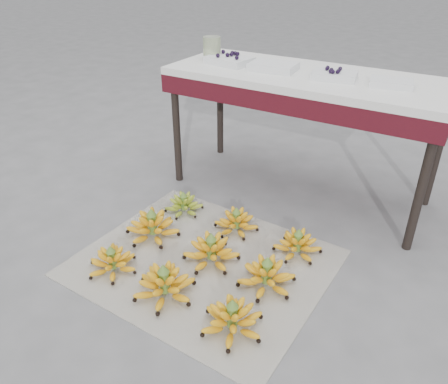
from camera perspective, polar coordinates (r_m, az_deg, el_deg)
The scene contains 17 objects.
ground at distance 2.32m, azimuth -3.98°, elevation -9.84°, with size 60.00×60.00×0.00m, color #5B5B5D.
newspaper_mat at distance 2.35m, azimuth -2.67°, elevation -9.21°, with size 1.25×1.05×0.01m, color white.
bunch_front_left at distance 2.33m, azimuth -14.38°, elevation -8.85°, with size 0.31×0.31×0.16m.
bunch_front_center at distance 2.13m, azimuth -7.78°, elevation -11.89°, with size 0.39×0.39×0.18m.
bunch_front_right at distance 1.96m, azimuth 1.09°, elevation -16.26°, with size 0.34×0.34×0.17m.
bunch_mid_left at distance 2.53m, azimuth -9.32°, elevation -4.50°, with size 0.34×0.34×0.19m.
bunch_mid_center at distance 2.32m, azimuth -1.67°, elevation -7.76°, with size 0.32×0.32×0.18m.
bunch_mid_right at distance 2.18m, azimuth 5.59°, elevation -10.81°, with size 0.33×0.33×0.18m.
bunch_back_left at distance 2.74m, azimuth -5.26°, elevation -1.67°, with size 0.28×0.28×0.14m.
bunch_back_center at distance 2.55m, azimuth 1.62°, elevation -3.97°, with size 0.33×0.33×0.16m.
bunch_back_right at distance 2.41m, azimuth 9.58°, elevation -6.80°, with size 0.33×0.33×0.16m.
vendor_table at distance 2.76m, azimuth 10.58°, elevation 13.15°, with size 1.68×0.67×0.80m.
tray_far_left at distance 2.91m, azimuth 0.74°, elevation 16.87°, with size 0.30×0.23×0.07m.
tray_left at distance 2.77m, azimuth 6.46°, elevation 15.98°, with size 0.29×0.22×0.04m.
tray_right at distance 2.64m, azimuth 14.23°, elevation 14.59°, with size 0.27×0.22×0.06m.
tray_far_right at distance 2.59m, azimuth 21.02°, elevation 13.18°, with size 0.25×0.20×0.04m.
glass_jar at distance 3.02m, azimuth -1.59°, elevation 18.26°, with size 0.12×0.12×0.15m, color beige.
Camera 1 is at (1.06, -1.44, 1.47)m, focal length 35.00 mm.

